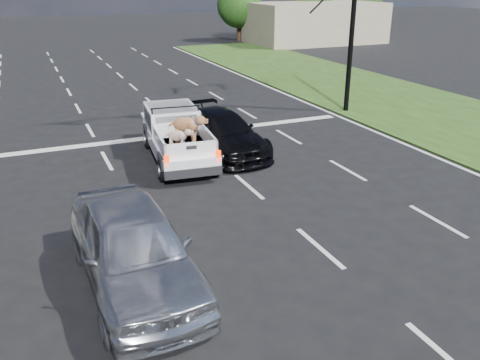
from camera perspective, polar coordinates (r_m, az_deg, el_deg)
The scene contains 11 objects.
ground at distance 11.22m, azimuth 1.20°, elevation -9.36°, with size 160.00×160.00×0.00m, color black.
road_markings at distance 16.83m, azimuth -8.06°, elevation 1.46°, with size 17.75×60.00×0.01m.
grass_shoulder_right at distance 23.22m, azimuth 25.10°, elevation 5.36°, with size 8.00×60.00×0.06m, color #203E13.
traffic_signal at distance 22.27m, azimuth 7.36°, elevation 18.90°, with size 9.11×0.31×7.00m.
building_right at distance 50.17m, azimuth 8.41°, elevation 17.07°, with size 12.00×7.00×3.60m, color tan.
tree_far_d at distance 50.88m, azimuth -0.09°, elevation 19.03°, with size 4.20×4.20×5.40m.
tree_far_e at distance 54.53m, azimuth 8.11°, elevation 19.02°, with size 4.20×4.20×5.40m.
tree_far_f at distance 57.84m, azimuth 13.50°, elevation 18.81°, with size 4.20×4.20×5.40m.
pickup_truck at distance 17.32m, azimuth -7.11°, elevation 5.06°, with size 2.25×5.01×1.82m.
silver_sedan at distance 10.29m, azimuth -11.86°, elevation -7.48°, with size 2.02×5.01×1.71m, color #BABCC2.
black_coupe at distance 17.97m, azimuth -2.08°, elevation 5.35°, with size 1.99×4.89×1.42m, color black.
Camera 1 is at (-4.00, -8.72, 5.82)m, focal length 38.00 mm.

